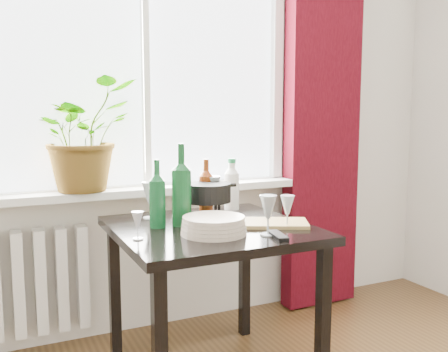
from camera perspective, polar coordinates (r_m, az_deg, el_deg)
name	(u,v)px	position (r m, az deg, el deg)	size (l,w,h in m)	color
window	(144,48)	(2.84, -9.12, 14.27)	(1.72, 0.08, 1.62)	white
windowsill	(151,190)	(2.78, -8.40, -1.60)	(1.72, 0.20, 0.04)	white
curtain	(323,105)	(3.23, 11.20, 7.95)	(0.50, 0.12, 2.56)	#33040C
radiator	(7,286)	(2.80, -23.56, -11.44)	(0.80, 0.10, 0.55)	silver
table	(211,245)	(2.30, -1.53, -7.93)	(0.85, 0.85, 0.74)	black
potted_plant	(83,135)	(2.68, -15.86, 4.58)	(0.53, 0.46, 0.58)	#22731E
wine_bottle_left	(157,193)	(2.23, -7.64, -1.96)	(0.07, 0.07, 0.31)	#0D441E
wine_bottle_right	(181,184)	(2.26, -4.89, -0.90)	(0.09, 0.09, 0.38)	#0B3D19
bottle_amber	(206,186)	(2.48, -2.06, -1.20)	(0.07, 0.07, 0.29)	maroon
cleaning_bottle	(232,184)	(2.62, 0.89, -0.93)	(0.08, 0.08, 0.27)	white
wineglass_front_right	(268,215)	(2.09, 5.06, -4.45)	(0.07, 0.07, 0.17)	#B0B9BD
wineglass_far_right	(287,211)	(2.23, 7.25, -4.03)	(0.06, 0.06, 0.15)	silver
wineglass_back_center	(212,195)	(2.50, -1.34, -2.16)	(0.09, 0.09, 0.20)	silver
wineglass_back_left	(150,200)	(2.43, -8.47, -2.72)	(0.08, 0.08, 0.18)	silver
wineglass_front_left	(138,225)	(2.05, -9.84, -5.59)	(0.05, 0.05, 0.12)	silver
plate_stack	(214,225)	(2.11, -1.18, -5.68)	(0.28, 0.28, 0.07)	beige
fondue_pot	(208,201)	(2.40, -1.88, -2.87)	(0.26, 0.22, 0.17)	black
tv_remote	(278,236)	(2.07, 6.18, -6.79)	(0.04, 0.15, 0.02)	black
cutting_board	(274,223)	(2.30, 5.77, -5.38)	(0.30, 0.19, 0.02)	tan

